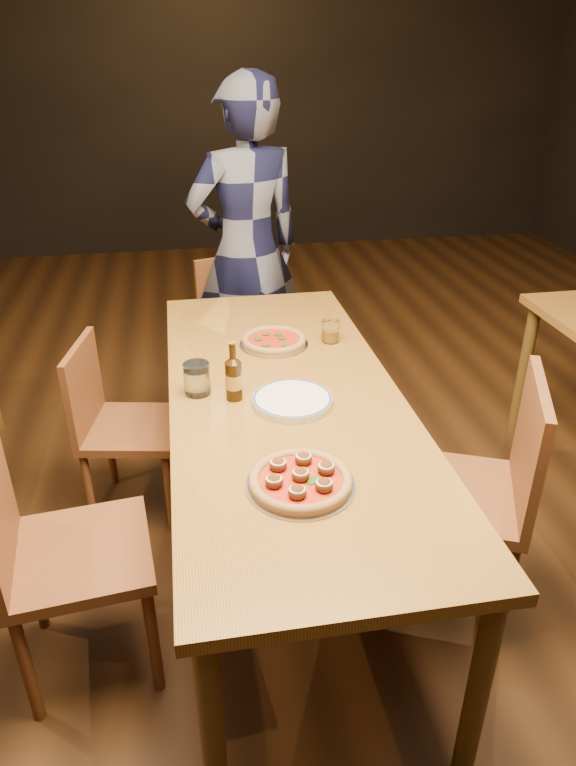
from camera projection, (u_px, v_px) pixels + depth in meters
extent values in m
plane|color=black|center=(286.00, 557.00, 2.58)|extent=(9.00, 9.00, 0.00)
plane|color=black|center=(202.00, 85.00, 5.79)|extent=(7.00, 0.00, 7.00)
cube|color=brown|center=(286.00, 399.00, 2.23)|extent=(0.80, 2.00, 0.04)
cylinder|color=brown|center=(213.00, 735.00, 1.54)|extent=(0.06, 0.06, 0.71)
cylinder|color=brown|center=(186.00, 379.00, 3.18)|extent=(0.06, 0.06, 0.71)
cylinder|color=brown|center=(478.00, 692.00, 1.64)|extent=(0.06, 0.06, 0.71)
cylinder|color=brown|center=(320.00, 369.00, 3.28)|extent=(0.06, 0.06, 0.71)
cylinder|color=brown|center=(524.00, 371.00, 3.26)|extent=(0.06, 0.06, 0.71)
cylinder|color=#B7B7BF|center=(300.00, 485.00, 1.76)|extent=(0.30, 0.30, 0.01)
cylinder|color=tan|center=(300.00, 482.00, 1.75)|extent=(0.28, 0.28, 0.02)
torus|color=tan|center=(300.00, 480.00, 1.75)|extent=(0.29, 0.29, 0.03)
cylinder|color=maroon|center=(300.00, 479.00, 1.75)|extent=(0.23, 0.23, 0.00)
cylinder|color=#B7B7BF|center=(274.00, 344.00, 2.59)|extent=(0.28, 0.28, 0.01)
cylinder|color=tan|center=(274.00, 342.00, 2.58)|extent=(0.26, 0.26, 0.02)
torus|color=tan|center=(274.00, 340.00, 2.58)|extent=(0.26, 0.26, 0.03)
cylinder|color=maroon|center=(274.00, 339.00, 2.58)|extent=(0.20, 0.20, 0.00)
cylinder|color=white|center=(292.00, 401.00, 2.16)|extent=(0.27, 0.27, 0.03)
cylinder|color=black|center=(234.00, 381.00, 2.16)|extent=(0.06, 0.06, 0.14)
cylinder|color=black|center=(233.00, 353.00, 2.12)|extent=(0.02, 0.02, 0.07)
cylinder|color=gold|center=(234.00, 381.00, 2.16)|extent=(0.06, 0.06, 0.05)
cylinder|color=white|center=(197.00, 379.00, 2.21)|extent=(0.09, 0.09, 0.11)
cylinder|color=#AF7413|center=(331.00, 331.00, 2.60)|extent=(0.07, 0.07, 0.09)
imported|color=black|center=(247.00, 251.00, 3.36)|extent=(0.72, 0.57, 1.73)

